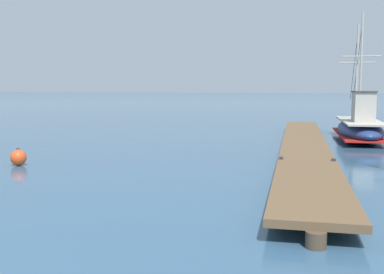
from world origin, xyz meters
name	(u,v)px	position (x,y,z in m)	size (l,w,h in m)	color
floating_dock	(304,145)	(4.11, 16.94, 0.36)	(3.68, 23.28, 0.53)	brown
fishing_boat_1	(360,127)	(6.51, 22.73, 0.68)	(2.71, 8.34, 6.53)	navy
mooring_buoy	(18,158)	(-5.23, 11.00, 0.28)	(0.55, 0.55, 0.63)	#E04C1E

